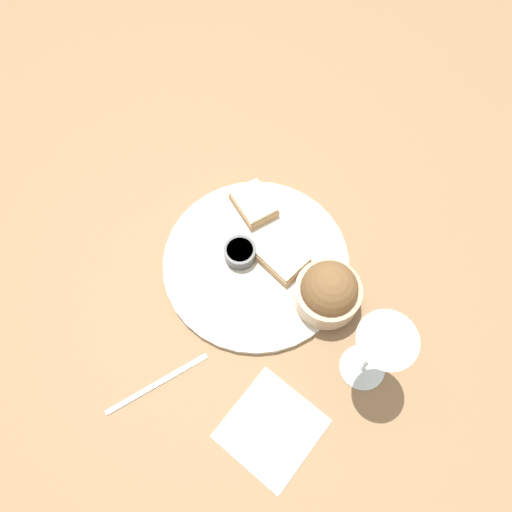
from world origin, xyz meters
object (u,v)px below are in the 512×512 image
(fork, at_px, (157,384))
(cheese_toast_far, at_px, (254,204))
(wine_glass, at_px, (380,349))
(cheese_toast_near, at_px, (283,259))
(sauce_ramekin, at_px, (240,252))
(salad_bowl, at_px, (328,291))
(napkin, at_px, (271,428))

(fork, bearing_deg, cheese_toast_far, 131.41)
(cheese_toast_far, bearing_deg, wine_glass, 8.42)
(cheese_toast_near, height_order, wine_glass, wine_glass)
(cheese_toast_near, bearing_deg, fork, -67.23)
(cheese_toast_near, bearing_deg, sauce_ramekin, -120.82)
(salad_bowl, distance_m, wine_glass, 0.15)
(salad_bowl, bearing_deg, sauce_ramekin, -141.43)
(cheese_toast_near, xyz_separation_m, cheese_toast_far, (-0.12, -0.00, 0.00))
(wine_glass, bearing_deg, fork, -108.22)
(sauce_ramekin, bearing_deg, napkin, -12.57)
(sauce_ramekin, xyz_separation_m, fork, (0.16, -0.21, -0.03))
(salad_bowl, relative_size, cheese_toast_far, 1.25)
(salad_bowl, relative_size, cheese_toast_near, 1.15)
(napkin, bearing_deg, sauce_ramekin, 167.43)
(cheese_toast_near, bearing_deg, napkin, -27.53)
(fork, bearing_deg, wine_glass, 71.78)
(sauce_ramekin, bearing_deg, cheese_toast_far, 143.71)
(salad_bowl, distance_m, napkin, 0.24)
(cheese_toast_far, height_order, fork, cheese_toast_far)
(sauce_ramekin, distance_m, cheese_toast_far, 0.10)
(napkin, relative_size, fork, 1.03)
(cheese_toast_far, bearing_deg, napkin, -18.63)
(salad_bowl, xyz_separation_m, cheese_toast_far, (-0.22, -0.04, -0.02))
(salad_bowl, height_order, napkin, salad_bowl)
(salad_bowl, xyz_separation_m, fork, (0.02, -0.32, -0.05))
(cheese_toast_near, relative_size, wine_glass, 0.55)
(salad_bowl, relative_size, napkin, 0.60)
(salad_bowl, distance_m, sauce_ramekin, 0.17)
(sauce_ramekin, bearing_deg, wine_glass, 23.31)
(wine_glass, height_order, fork, wine_glass)
(cheese_toast_far, distance_m, napkin, 0.40)
(napkin, distance_m, fork, 0.20)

